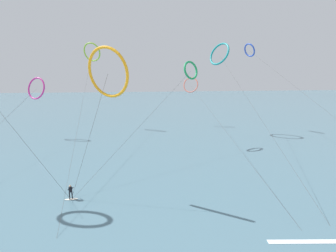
{
  "coord_description": "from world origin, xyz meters",
  "views": [
    {
      "loc": [
        -4.2,
        -7.91,
        13.42
      ],
      "look_at": [
        0.0,
        20.8,
        7.53
      ],
      "focal_mm": 26.46,
      "sensor_mm": 36.0,
      "label": 1
    }
  ],
  "objects": [
    {
      "name": "kite_cobalt",
      "position": [
        24.47,
        50.95,
        19.48
      ],
      "size": [
        3.83,
        43.59,
        21.18
      ],
      "rotation": [
        0.0,
        0.0,
        1.88
      ],
      "color": "#2647B7",
      "rests_on": "ground"
    },
    {
      "name": "kite_teal",
      "position": [
        15.64,
        47.61,
        18.25
      ],
      "size": [
        4.72,
        40.88,
        20.83
      ],
      "rotation": [
        0.0,
        0.0,
        5.19
      ],
      "color": "teal",
      "rests_on": "ground"
    },
    {
      "name": "surfer_ivory",
      "position": [
        -11.13,
        18.44,
        0.82
      ],
      "size": [
        1.4,
        0.71,
        1.7
      ],
      "rotation": [
        0.0,
        0.0,
        0.58
      ],
      "color": "silver",
      "rests_on": "ground"
    },
    {
      "name": "wave_crest_mid",
      "position": [
        11.17,
        7.99,
        0.06
      ],
      "size": [
        9.44,
        1.8,
        0.12
      ],
      "primitive_type": "cube",
      "rotation": [
        0.0,
        0.0,
        -0.14
      ],
      "color": "white",
      "rests_on": "ground"
    },
    {
      "name": "sea_water",
      "position": [
        0.0,
        105.8,
        0.04
      ],
      "size": [
        400.0,
        200.0,
        0.08
      ],
      "primitive_type": "cube",
      "color": "slate",
      "rests_on": "ground"
    },
    {
      "name": "kite_lime",
      "position": [
        -13.73,
        58.3,
        19.23
      ],
      "size": [
        5.45,
        48.66,
        21.57
      ],
      "rotation": [
        0.0,
        0.0,
        2.69
      ],
      "color": "#8CC62D",
      "rests_on": "ground"
    },
    {
      "name": "kite_coral",
      "position": [
        11.49,
        57.33,
        11.01
      ],
      "size": [
        4.11,
        49.85,
        13.11
      ],
      "rotation": [
        0.0,
        0.0,
        5.67
      ],
      "color": "#EA7260",
      "rests_on": "ground"
    },
    {
      "name": "kite_magenta",
      "position": [
        -24.17,
        48.39,
        10.82
      ],
      "size": [
        4.89,
        40.27,
        13.2
      ],
      "rotation": [
        0.0,
        0.0,
        5.74
      ],
      "color": "#CC288E",
      "rests_on": "ground"
    },
    {
      "name": "kite_amber",
      "position": [
        -6.52,
        18.03,
        13.75
      ],
      "size": [
        7.06,
        4.07,
        16.32
      ],
      "rotation": [
        0.0,
        0.0,
        2.5
      ],
      "color": "orange",
      "rests_on": "ground"
    },
    {
      "name": "kite_emerald",
      "position": [
        6.73,
        37.87,
        14.41
      ],
      "size": [
        19.7,
        20.95,
        16.19
      ],
      "rotation": [
        0.0,
        0.0,
        0.58
      ],
      "color": "#199351",
      "rests_on": "ground"
    }
  ]
}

